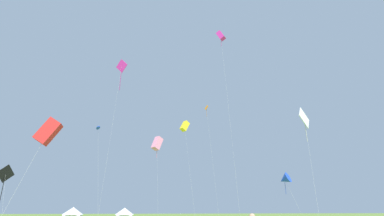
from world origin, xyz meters
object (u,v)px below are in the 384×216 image
at_px(kite_magenta_box, 221,36).
at_px(festival_tent_right, 73,213).
at_px(kite_red_box, 48,132).
at_px(festival_tent_left, 124,214).
at_px(kite_magenta_diamond, 121,68).
at_px(kite_pink_box, 157,143).
at_px(kite_blue_delta, 284,179).
at_px(kite_orange_diamond, 207,113).
at_px(kite_yellow_box, 185,126).
at_px(kite_blue_parafoil, 98,128).
at_px(kite_white_diamond, 304,119).
at_px(kite_black_diamond, 5,175).

relative_size(kite_magenta_box, festival_tent_right, 9.11).
height_order(kite_red_box, festival_tent_left, kite_red_box).
distance_m(kite_magenta_diamond, festival_tent_left, 29.30).
distance_m(kite_pink_box, kite_blue_delta, 26.63).
height_order(kite_orange_diamond, festival_tent_right, kite_orange_diamond).
distance_m(kite_yellow_box, kite_blue_parafoil, 17.64).
xyz_separation_m(kite_blue_delta, kite_blue_parafoil, (-33.12, 9.99, 10.02)).
bearing_deg(kite_yellow_box, kite_white_diamond, -70.05).
bearing_deg(kite_magenta_diamond, kite_orange_diamond, 17.68).
bearing_deg(festival_tent_right, kite_red_box, -86.43).
bearing_deg(kite_red_box, kite_blue_delta, 29.27).
xyz_separation_m(kite_red_box, kite_blue_parafoil, (1.06, 29.14, 8.44)).
bearing_deg(kite_red_box, festival_tent_right, 93.57).
bearing_deg(kite_orange_diamond, kite_black_diamond, -167.55).
height_order(festival_tent_right, festival_tent_left, festival_tent_right).
bearing_deg(kite_magenta_diamond, kite_blue_parafoil, 172.57).
height_order(kite_yellow_box, kite_blue_parafoil, kite_yellow_box).
bearing_deg(kite_magenta_box, festival_tent_right, 148.88).
xyz_separation_m(kite_orange_diamond, kite_blue_parafoil, (-23.80, -6.08, -7.01)).
bearing_deg(kite_blue_delta, festival_tent_left, 154.07).
height_order(kite_white_diamond, festival_tent_left, kite_white_diamond).
bearing_deg(kite_orange_diamond, kite_yellow_box, -143.49).
xyz_separation_m(kite_blue_parafoil, kite_white_diamond, (27.45, -26.07, -4.31)).
distance_m(kite_magenta_box, kite_pink_box, 25.83).
relative_size(kite_pink_box, kite_blue_parafoil, 0.97).
height_order(kite_magenta_diamond, kite_white_diamond, kite_magenta_diamond).
xyz_separation_m(kite_blue_parafoil, festival_tent_left, (6.23, 3.09, -15.69)).
bearing_deg(kite_white_diamond, kite_black_diamond, 149.84).
height_order(kite_blue_parafoil, festival_tent_left, kite_blue_parafoil).
bearing_deg(kite_black_diamond, festival_tent_right, 26.51).
xyz_separation_m(kite_blue_delta, kite_black_diamond, (-46.77, 7.80, 0.42)).
distance_m(kite_red_box, kite_blue_parafoil, 30.36).
distance_m(kite_magenta_diamond, kite_red_box, 36.25).
height_order(kite_yellow_box, kite_pink_box, kite_yellow_box).
height_order(kite_magenta_box, kite_black_diamond, kite_magenta_box).
xyz_separation_m(kite_red_box, festival_tent_right, (-2.01, 32.23, -7.20)).
relative_size(kite_magenta_box, festival_tent_left, 9.46).
bearing_deg(kite_white_diamond, kite_magenta_diamond, 133.23).
distance_m(kite_magenta_diamond, kite_pink_box, 17.72).
bearing_deg(kite_yellow_box, kite_red_box, -121.26).
distance_m(kite_red_box, kite_white_diamond, 28.97).
bearing_deg(festival_tent_right, kite_white_diamond, -43.69).
bearing_deg(kite_blue_parafoil, kite_magenta_box, -28.68).
height_order(kite_yellow_box, kite_orange_diamond, kite_orange_diamond).
height_order(kite_magenta_diamond, kite_orange_diamond, kite_magenta_diamond).
bearing_deg(kite_pink_box, kite_magenta_box, -58.09).
distance_m(kite_yellow_box, kite_red_box, 37.18).
distance_m(kite_magenta_diamond, kite_white_diamond, 39.32).
height_order(kite_orange_diamond, festival_tent_left, kite_orange_diamond).
distance_m(kite_white_diamond, festival_tent_left, 37.82).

